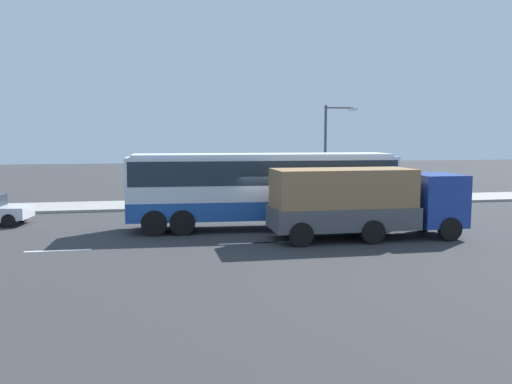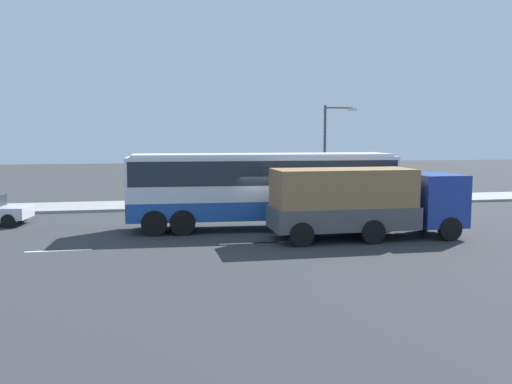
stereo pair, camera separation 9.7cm
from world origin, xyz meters
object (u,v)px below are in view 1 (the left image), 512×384
(pedestrian_near_curb, at_px, (274,189))
(street_lamp, at_px, (329,145))
(coach_bus, at_px, (263,182))
(cargo_truck, at_px, (365,200))
(pedestrian_at_crossing, at_px, (283,186))

(pedestrian_near_curb, distance_m, street_lamp, 4.31)
(coach_bus, height_order, cargo_truck, coach_bus)
(pedestrian_near_curb, distance_m, pedestrian_at_crossing, 1.24)
(cargo_truck, xyz_separation_m, pedestrian_near_curb, (-1.35, 10.94, -0.59))
(street_lamp, bearing_deg, pedestrian_near_curb, 176.66)
(coach_bus, height_order, pedestrian_near_curb, coach_bus)
(cargo_truck, relative_size, pedestrian_near_curb, 5.27)
(coach_bus, distance_m, street_lamp, 9.57)
(coach_bus, relative_size, cargo_truck, 1.52)
(pedestrian_near_curb, xyz_separation_m, street_lamp, (3.42, -0.20, 2.62))
(pedestrian_near_curb, relative_size, pedestrian_at_crossing, 0.91)
(pedestrian_near_curb, height_order, street_lamp, street_lamp)
(cargo_truck, bearing_deg, pedestrian_at_crossing, 92.83)
(pedestrian_at_crossing, height_order, street_lamp, street_lamp)
(street_lamp, bearing_deg, coach_bus, -127.21)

